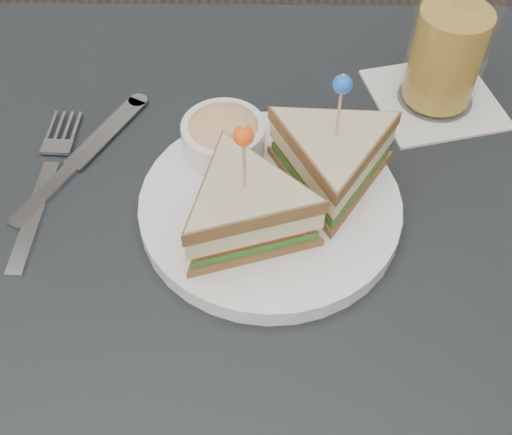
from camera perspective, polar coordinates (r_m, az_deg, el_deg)
The scene contains 5 objects.
table at distance 0.63m, azimuth -0.93°, elevation -7.99°, with size 0.80×0.80×0.75m.
plate_meal at distance 0.57m, azimuth 2.00°, elevation 3.04°, with size 0.29×0.29×0.14m.
cutlery_fork at distance 0.66m, azimuth -18.10°, elevation 3.38°, with size 0.03×0.21×0.01m.
cutlery_knife at distance 0.66m, azimuth -15.57°, elevation 4.82°, with size 0.11×0.19×0.01m.
drink_set at distance 0.69m, azimuth 16.82°, elevation 14.55°, with size 0.16×0.16×0.16m.
Camera 1 is at (0.01, -0.32, 1.21)m, focal length 45.00 mm.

